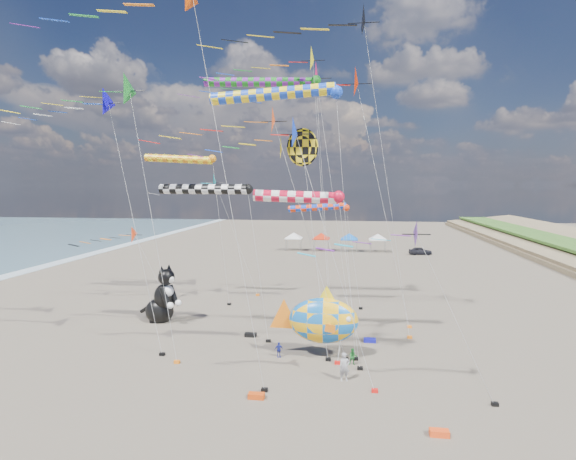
# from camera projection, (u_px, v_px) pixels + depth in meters

# --- Properties ---
(ground) EXTENTS (260.00, 260.00, 0.00)m
(ground) POSITION_uv_depth(u_px,v_px,m) (259.00, 430.00, 21.69)
(ground) COLOR brown
(ground) RESTS_ON ground
(delta_kite_0) EXTENTS (10.01, 1.95, 15.74)m
(delta_kite_0) POSITION_uv_depth(u_px,v_px,m) (292.00, 138.00, 24.89)
(delta_kite_0) COLOR blue
(delta_kite_0) RESTS_ON ground
(delta_kite_1) EXTENTS (15.03, 2.59, 25.04)m
(delta_kite_1) POSITION_uv_depth(u_px,v_px,m) (357.00, 27.00, 33.00)
(delta_kite_1) COLOR black
(delta_kite_1) RESTS_ON ground
(delta_kite_2) EXTENTS (12.07, 2.07, 18.54)m
(delta_kite_2) POSITION_uv_depth(u_px,v_px,m) (80.00, 106.00, 30.26)
(delta_kite_2) COLOR #1208E2
(delta_kite_2) RESTS_ON ground
(delta_kite_3) EXTENTS (12.60, 2.63, 23.13)m
(delta_kite_3) POSITION_uv_depth(u_px,v_px,m) (196.00, 4.00, 24.14)
(delta_kite_3) COLOR #E24304
(delta_kite_3) RESTS_ON ground
(delta_kite_4) EXTENTS (16.02, 3.02, 23.03)m
(delta_kite_4) POSITION_uv_depth(u_px,v_px,m) (302.00, 78.00, 39.59)
(delta_kite_4) COLOR #CD1656
(delta_kite_4) RESTS_ON ground
(delta_kite_5) EXTENTS (10.48, 2.05, 13.16)m
(delta_kite_5) POSITION_uv_depth(u_px,v_px,m) (215.00, 185.00, 47.60)
(delta_kite_5) COLOR #0AB6BC
(delta_kite_5) RESTS_ON ground
(delta_kite_6) EXTENTS (11.92, 2.37, 19.32)m
(delta_kite_6) POSITION_uv_depth(u_px,v_px,m) (112.00, 90.00, 28.62)
(delta_kite_6) COLOR #1C882A
(delta_kite_6) RESTS_ON ground
(delta_kite_7) EXTENTS (13.36, 2.71, 21.50)m
(delta_kite_7) POSITION_uv_depth(u_px,v_px,m) (352.00, 84.00, 36.01)
(delta_kite_7) COLOR #C12202
(delta_kite_7) RESTS_ON ground
(delta_kite_8) EXTENTS (9.45, 1.61, 10.14)m
(delta_kite_8) POSITION_uv_depth(u_px,v_px,m) (408.00, 240.00, 23.85)
(delta_kite_8) COLOR #4F1E89
(delta_kite_8) RESTS_ON ground
(delta_kite_9) EXTENTS (11.87, 2.31, 23.61)m
(delta_kite_9) POSITION_uv_depth(u_px,v_px,m) (290.00, 64.00, 38.31)
(delta_kite_9) COLOR yellow
(delta_kite_9) RESTS_ON ground
(delta_kite_10) EXTENTS (12.91, 1.94, 16.98)m
(delta_kite_10) POSITION_uv_depth(u_px,v_px,m) (262.00, 127.00, 29.64)
(delta_kite_10) COLOR #F14D1B
(delta_kite_10) RESTS_ON ground
(delta_kite_11) EXTENTS (9.64, 1.84, 7.95)m
(delta_kite_11) POSITION_uv_depth(u_px,v_px,m) (128.00, 237.00, 44.69)
(delta_kite_11) COLOR #FF3F16
(delta_kite_11) RESTS_ON ground
(windsock_0) EXTENTS (11.72, 0.86, 21.39)m
(windsock_0) POSITION_uv_depth(u_px,v_px,m) (265.00, 83.00, 39.94)
(windsock_0) COLOR #17801B
(windsock_0) RESTS_ON ground
(windsock_1) EXTENTS (8.45, 0.79, 14.75)m
(windsock_1) POSITION_uv_depth(u_px,v_px,m) (183.00, 160.00, 43.60)
(windsock_1) COLOR orange
(windsock_1) RESTS_ON ground
(windsock_2) EXTENTS (7.04, 0.77, 11.47)m
(windsock_2) POSITION_uv_depth(u_px,v_px,m) (302.00, 198.00, 28.24)
(windsock_2) COLOR red
(windsock_2) RESTS_ON ground
(windsock_3) EXTENTS (7.14, 0.67, 10.05)m
(windsock_3) POSITION_uv_depth(u_px,v_px,m) (321.00, 208.00, 42.47)
(windsock_3) COLOR red
(windsock_3) RESTS_ON ground
(windsock_4) EXTENTS (8.48, 0.79, 11.91)m
(windsock_4) POSITION_uv_depth(u_px,v_px,m) (208.00, 190.00, 33.35)
(windsock_4) COLOR black
(windsock_4) RESTS_ON ground
(windsock_5) EXTENTS (10.00, 0.87, 18.20)m
(windsock_5) POSITION_uv_depth(u_px,v_px,m) (279.00, 95.00, 29.36)
(windsock_5) COLOR blue
(windsock_5) RESTS_ON ground
(angelfish_kite) EXTENTS (3.74, 3.02, 15.75)m
(angelfish_kite) POSITION_uv_depth(u_px,v_px,m) (300.00, 149.00, 31.12)
(angelfish_kite) COLOR yellow
(angelfish_kite) RESTS_ON ground
(cat_inflatable) EXTENTS (4.17, 3.17, 5.05)m
(cat_inflatable) POSITION_uv_depth(u_px,v_px,m) (162.00, 293.00, 38.75)
(cat_inflatable) COLOR black
(cat_inflatable) RESTS_ON ground
(fish_inflatable) EXTENTS (6.29, 2.13, 5.06)m
(fish_inflatable) POSITION_uv_depth(u_px,v_px,m) (323.00, 320.00, 30.57)
(fish_inflatable) COLOR blue
(fish_inflatable) RESTS_ON ground
(person_adult) EXTENTS (0.71, 0.56, 1.73)m
(person_adult) POSITION_uv_depth(u_px,v_px,m) (344.00, 367.00, 27.11)
(person_adult) COLOR #95959C
(person_adult) RESTS_ON ground
(child_green) EXTENTS (0.55, 0.44, 1.12)m
(child_green) POSITION_uv_depth(u_px,v_px,m) (353.00, 357.00, 29.53)
(child_green) COLOR #1D6D29
(child_green) RESTS_ON ground
(child_blue) EXTENTS (0.67, 0.49, 1.06)m
(child_blue) POSITION_uv_depth(u_px,v_px,m) (279.00, 350.00, 30.87)
(child_blue) COLOR navy
(child_blue) RESTS_ON ground
(kite_bag_0) EXTENTS (0.90, 0.44, 0.30)m
(kite_bag_0) POSITION_uv_depth(u_px,v_px,m) (256.00, 396.00, 24.90)
(kite_bag_0) COLOR #D1410E
(kite_bag_0) RESTS_ON ground
(kite_bag_1) EXTENTS (0.90, 0.44, 0.30)m
(kite_bag_1) POSITION_uv_depth(u_px,v_px,m) (439.00, 433.00, 21.18)
(kite_bag_1) COLOR #FF4715
(kite_bag_1) RESTS_ON ground
(kite_bag_2) EXTENTS (0.90, 0.44, 0.30)m
(kite_bag_2) POSITION_uv_depth(u_px,v_px,m) (251.00, 335.00, 35.08)
(kite_bag_2) COLOR black
(kite_bag_2) RESTS_ON ground
(kite_bag_3) EXTENTS (0.90, 0.44, 0.30)m
(kite_bag_3) POSITION_uv_depth(u_px,v_px,m) (370.00, 340.00, 33.86)
(kite_bag_3) COLOR #1212B5
(kite_bag_3) RESTS_ON ground
(tent_row) EXTENTS (19.20, 4.20, 3.80)m
(tent_row) POSITION_uv_depth(u_px,v_px,m) (335.00, 234.00, 80.30)
(tent_row) COLOR white
(tent_row) RESTS_ON ground
(parked_car) EXTENTS (3.87, 1.63, 1.31)m
(parked_car) POSITION_uv_depth(u_px,v_px,m) (420.00, 251.00, 76.55)
(parked_car) COLOR #26262D
(parked_car) RESTS_ON ground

